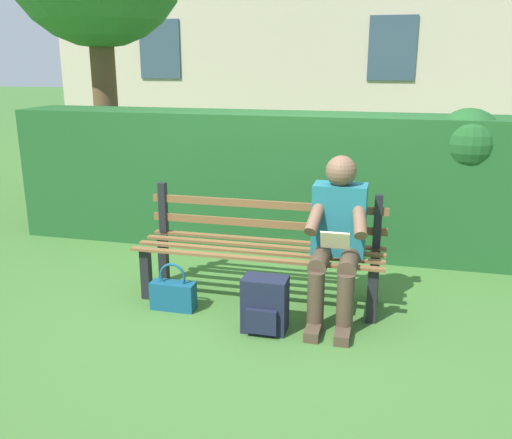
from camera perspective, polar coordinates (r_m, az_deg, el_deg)
ground at (r=4.40m, az=0.32°, el=-8.20°), size 60.00×60.00×0.00m
park_bench at (r=4.31m, az=0.53°, el=-2.79°), size 1.89×0.50×0.84m
person_seated at (r=4.00m, az=8.29°, el=-1.53°), size 0.44×0.73×1.16m
hedge_backdrop at (r=5.45m, az=3.31°, el=4.18°), size 5.43×0.70×1.41m
backpack at (r=3.86m, az=0.91°, el=-8.72°), size 0.30×0.26×0.39m
handbag at (r=4.25m, az=-8.46°, el=-7.54°), size 0.33×0.13×0.37m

